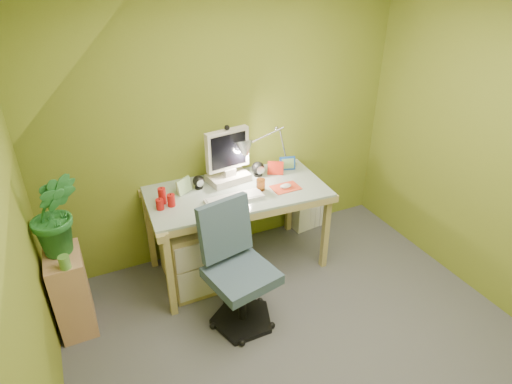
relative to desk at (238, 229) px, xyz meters
name	(u,v)px	position (x,y,z in m)	size (l,w,h in m)	color
floor	(317,363)	(0.08, -1.21, -0.40)	(3.20, 3.20, 0.01)	#505056
wall_back	(226,125)	(0.08, 0.39, 0.81)	(3.20, 0.01, 2.40)	olive
wall_left	(10,305)	(-1.52, -1.21, 0.81)	(0.01, 3.20, 2.40)	olive
slope_ceiling	(134,136)	(-0.92, -1.21, 1.46)	(1.10, 3.20, 1.10)	white
desk	(238,229)	(0.00, 0.00, 0.00)	(1.46, 0.73, 0.78)	tan
monitor	(228,154)	(0.00, 0.18, 0.64)	(0.36, 0.21, 0.50)	silver
speaker_left	(199,182)	(-0.27, 0.16, 0.45)	(0.09, 0.09, 0.11)	black
speaker_right	(258,169)	(0.27, 0.16, 0.46)	(0.11, 0.11, 0.13)	black
keyboard	(234,199)	(-0.08, -0.14, 0.40)	(0.46, 0.15, 0.02)	silver
mousepad	(286,188)	(0.38, -0.14, 0.39)	(0.23, 0.16, 0.01)	red
mouse	(286,186)	(0.38, -0.14, 0.41)	(0.10, 0.06, 0.03)	white
amber_tumbler	(261,185)	(0.18, -0.08, 0.44)	(0.07, 0.07, 0.09)	#994A16
candle_cluster	(163,198)	(-0.60, 0.01, 0.46)	(0.17, 0.15, 0.13)	red
photo_frame_red	(276,168)	(0.42, 0.12, 0.45)	(0.14, 0.02, 0.12)	#B22313
photo_frame_blue	(287,163)	(0.56, 0.16, 0.45)	(0.14, 0.02, 0.12)	#164197
photo_frame_green	(184,186)	(-0.40, 0.14, 0.45)	(0.14, 0.02, 0.12)	#A6CD8D
desk_lamp	(276,138)	(0.45, 0.18, 0.70)	(0.58, 0.25, 0.62)	silver
side_ledge	(71,292)	(-1.37, -0.14, -0.06)	(0.24, 0.37, 0.66)	tan
potted_plant	(55,214)	(-1.34, -0.09, 0.57)	(0.34, 0.27, 0.61)	#246E2D
green_cup	(65,262)	(-1.35, -0.29, 0.31)	(0.07, 0.07, 0.09)	#5E963E
task_chair	(242,274)	(-0.24, -0.63, 0.07)	(0.51, 0.51, 0.92)	#3A4F60
radiator	(309,211)	(0.91, 0.29, -0.21)	(0.36, 0.14, 0.36)	white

